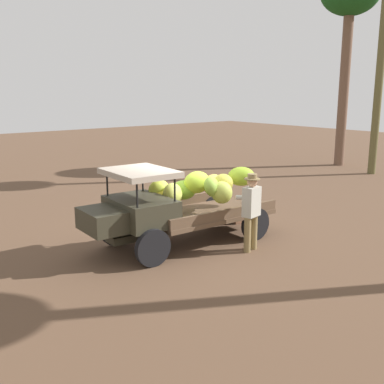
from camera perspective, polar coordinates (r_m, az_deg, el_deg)
ground_plane at (r=10.98m, az=-1.06°, el=-5.78°), size 60.00×60.00×0.00m
truck at (r=10.27m, az=-2.17°, el=-1.59°), size 4.53×1.92×1.82m
farmer at (r=10.00m, az=7.32°, el=-1.93°), size 0.52×0.49×1.71m
wooden_crate at (r=12.41m, az=5.56°, el=-2.66°), size 0.50×0.60×0.42m
forest_tree_6 at (r=22.77m, az=18.95°, el=21.55°), size 2.61×2.61×8.68m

